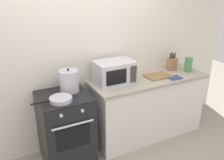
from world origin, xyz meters
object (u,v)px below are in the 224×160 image
(frying_pan, at_px, (60,99))
(knife_block, at_px, (172,64))
(oven_mitt, at_px, (175,78))
(stove, at_px, (66,129))
(cutting_board, at_px, (158,76))
(pasta_box, at_px, (188,65))
(microwave, at_px, (114,72))
(stock_pot, at_px, (69,81))

(frying_pan, distance_m, knife_block, 1.84)
(oven_mitt, bearing_deg, stove, 174.15)
(cutting_board, distance_m, pasta_box, 0.54)
(microwave, distance_m, knife_block, 1.03)
(stock_pot, xyz_separation_m, cutting_board, (1.27, -0.09, -0.12))
(cutting_board, bearing_deg, stock_pot, 175.98)
(frying_pan, distance_m, microwave, 0.83)
(frying_pan, xyz_separation_m, microwave, (0.79, 0.21, 0.12))
(knife_block, bearing_deg, pasta_box, -46.00)
(microwave, bearing_deg, frying_pan, -164.78)
(stove, height_order, pasta_box, pasta_box)
(knife_block, relative_size, oven_mitt, 1.55)
(stock_pot, distance_m, frying_pan, 0.31)
(stock_pot, distance_m, pasta_box, 1.80)
(frying_pan, xyz_separation_m, pasta_box, (1.98, 0.11, 0.08))
(microwave, distance_m, oven_mitt, 0.88)
(stove, xyz_separation_m, stock_pot, (0.11, 0.09, 0.59))
(cutting_board, distance_m, knife_block, 0.40)
(stock_pot, relative_size, pasta_box, 1.48)
(knife_block, bearing_deg, cutting_board, -158.92)
(pasta_box, xyz_separation_m, oven_mitt, (-0.36, -0.13, -0.10))
(stove, bearing_deg, frying_pan, -117.54)
(stock_pot, relative_size, microwave, 0.65)
(stock_pot, height_order, knife_block, stock_pot)
(knife_block, bearing_deg, stove, -175.38)
(microwave, relative_size, oven_mitt, 2.78)
(stove, bearing_deg, cutting_board, 0.05)
(cutting_board, bearing_deg, pasta_box, -3.26)
(stock_pot, relative_size, frying_pan, 0.72)
(stock_pot, relative_size, oven_mitt, 1.81)
(cutting_board, xyz_separation_m, oven_mitt, (0.17, -0.16, -0.00))
(stove, relative_size, oven_mitt, 5.11)
(stove, height_order, cutting_board, cutting_board)
(cutting_board, xyz_separation_m, knife_block, (0.36, 0.14, 0.09))
(frying_pan, height_order, cutting_board, frying_pan)
(knife_block, height_order, pasta_box, knife_block)
(stock_pot, height_order, cutting_board, stock_pot)
(stock_pot, relative_size, cutting_board, 0.91)
(stove, height_order, microwave, microwave)
(oven_mitt, bearing_deg, microwave, 164.03)
(stove, xyz_separation_m, oven_mitt, (1.55, -0.16, 0.47))
(oven_mitt, bearing_deg, pasta_box, 19.93)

